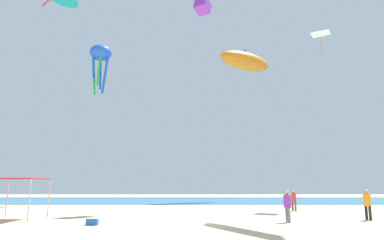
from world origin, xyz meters
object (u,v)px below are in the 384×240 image
object	(u,v)px
person_near_tent	(369,202)
person_leftmost	(295,199)
kite_diamond_white	(322,35)
person_central	(289,203)
cooler_box	(94,222)
kite_inflatable_orange	(246,61)
canopy_tent	(21,181)
kite_octopus_blue	(102,55)

from	to	relation	value
person_near_tent	person_leftmost	xyz separation A→B (m)	(-2.16, 6.80, -0.07)
kite_diamond_white	person_central	bearing A→B (deg)	-92.08
cooler_box	kite_inflatable_orange	world-z (taller)	kite_inflatable_orange
person_leftmost	person_central	distance (m)	8.42
canopy_tent	person_near_tent	distance (m)	19.91
canopy_tent	kite_inflatable_orange	bearing A→B (deg)	53.82
person_near_tent	kite_diamond_white	distance (m)	17.72
kite_inflatable_orange	kite_octopus_blue	bearing A→B (deg)	-13.05
person_central	kite_inflatable_orange	world-z (taller)	kite_inflatable_orange
person_near_tent	person_central	distance (m)	4.97
person_leftmost	kite_inflatable_orange	size ratio (longest dim) A/B	0.19
canopy_tent	person_central	size ratio (longest dim) A/B	1.56
kite_inflatable_orange	cooler_box	bearing A→B (deg)	32.39
person_central	cooler_box	size ratio (longest dim) A/B	2.94
kite_octopus_blue	kite_diamond_white	bearing A→B (deg)	122.23
person_near_tent	cooler_box	size ratio (longest dim) A/B	2.99
person_near_tent	kite_diamond_white	bearing A→B (deg)	-23.29
cooler_box	kite_inflatable_orange	distance (m)	33.89
person_central	person_leftmost	bearing A→B (deg)	154.63
canopy_tent	person_near_tent	xyz separation A→B (m)	(19.87, -0.27, -1.17)
canopy_tent	kite_octopus_blue	distance (m)	22.31
cooler_box	person_leftmost	bearing A→B (deg)	36.09
cooler_box	kite_diamond_white	distance (m)	25.88
kite_inflatable_orange	kite_octopus_blue	distance (m)	18.78
cooler_box	kite_inflatable_orange	bearing A→B (deg)	65.26
person_leftmost	kite_octopus_blue	xyz separation A→B (m)	(-18.20, 10.52, 15.62)
canopy_tent	kite_inflatable_orange	world-z (taller)	kite_inflatable_orange
person_central	person_near_tent	bearing A→B (deg)	96.85
person_near_tent	kite_diamond_white	xyz separation A→B (m)	(2.03, 9.84, 14.60)
person_leftmost	person_central	size ratio (longest dim) A/B	0.94
person_central	kite_octopus_blue	world-z (taller)	kite_octopus_blue
canopy_tent	person_central	xyz separation A→B (m)	(15.04, -1.45, -1.19)
canopy_tent	person_leftmost	size ratio (longest dim) A/B	1.65
cooler_box	kite_octopus_blue	xyz separation A→B (m)	(-5.59, 19.71, 16.38)
canopy_tent	person_near_tent	world-z (taller)	canopy_tent
person_leftmost	cooler_box	world-z (taller)	person_leftmost
cooler_box	person_central	bearing A→B (deg)	6.92
person_leftmost	kite_octopus_blue	world-z (taller)	kite_octopus_blue
person_leftmost	cooler_box	size ratio (longest dim) A/B	2.78
kite_diamond_white	cooler_box	bearing A→B (deg)	-114.15
person_near_tent	person_central	size ratio (longest dim) A/B	1.02
person_near_tent	kite_inflatable_orange	xyz separation A→B (m)	(-2.76, 23.66, 17.23)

